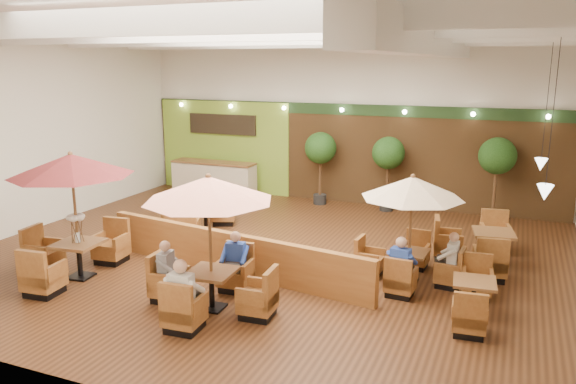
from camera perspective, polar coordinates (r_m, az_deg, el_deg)
The scene contains 17 objects.
room at distance 13.78m, azimuth 0.95°, elevation 9.31°, with size 14.04×14.00×5.52m.
service_counter at distance 19.69m, azimuth -7.53°, elevation 1.37°, with size 3.00×0.75×1.18m.
booth_divider at distance 12.33m, azimuth -5.83°, elevation -6.24°, with size 6.80×0.18×0.94m, color brown.
table_0 at distance 12.54m, azimuth -21.20°, elevation 0.32°, with size 2.64×2.74×2.75m.
table_1 at distance 10.29m, azimuth -7.99°, elevation -2.62°, with size 2.56×2.56×2.60m.
table_2 at distance 11.84m, azimuth 12.43°, elevation -1.60°, with size 2.26×2.26×2.32m.
table_3 at distance 15.42m, azimuth -9.20°, elevation -2.44°, with size 1.99×2.81×1.56m.
table_4 at distance 10.97m, azimuth 18.32°, elevation -10.20°, with size 0.82×2.28×0.84m.
table_5 at distance 13.70m, azimuth 18.84°, elevation -5.34°, with size 1.88×2.73×0.99m.
topiary_0 at distance 18.07m, azimuth 3.32°, elevation 4.20°, with size 1.01×1.01×2.36m.
topiary_1 at distance 17.49m, azimuth 10.15°, elevation 3.63°, with size 1.00×1.00×2.32m.
topiary_2 at distance 17.09m, azimuth 20.48°, elevation 3.14°, with size 1.06×1.06×2.46m.
diner_0 at distance 9.85m, azimuth -10.63°, elevation -9.56°, with size 0.42×0.33×0.85m.
diner_1 at distance 11.38m, azimuth -5.40°, elevation -6.41°, with size 0.40×0.34×0.77m.
diner_2 at distance 11.09m, azimuth -12.08°, elevation -7.21°, with size 0.33×0.39×0.75m.
diner_3 at distance 11.29m, azimuth 11.44°, elevation -6.78°, with size 0.40×0.34×0.77m.
diner_4 at distance 11.97m, azimuth 16.21°, elevation -5.99°, with size 0.29×0.36×0.72m.
Camera 1 is at (5.30, -11.57, 4.52)m, focal length 35.00 mm.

